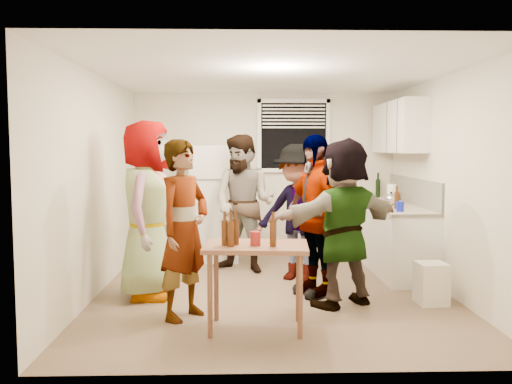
{
  "coord_description": "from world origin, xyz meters",
  "views": [
    {
      "loc": [
        -0.37,
        -6.14,
        1.68
      ],
      "look_at": [
        -0.19,
        0.2,
        1.15
      ],
      "focal_mm": 38.0,
      "sensor_mm": 36.0,
      "label": 1
    }
  ],
  "objects_px": {
    "wine_bottle": "(378,198)",
    "serving_table": "(256,329)",
    "refrigerator": "(215,203)",
    "guest_grey": "(148,297)",
    "red_cup": "(255,245)",
    "guest_back_right": "(297,280)",
    "beer_bottle_table": "(231,247)",
    "guest_stripe": "(185,317)",
    "guest_black": "(315,295)",
    "kettle": "(391,205)",
    "trash_bin": "(431,281)",
    "beer_bottle_counter": "(396,209)",
    "blue_cup": "(400,212)",
    "guest_back_left": "(244,271)",
    "guest_orange": "(342,305)"
  },
  "relations": [
    {
      "from": "refrigerator",
      "to": "guest_grey",
      "type": "distance_m",
      "value": 2.29
    },
    {
      "from": "guest_stripe",
      "to": "guest_grey",
      "type": "bearing_deg",
      "value": 66.96
    },
    {
      "from": "serving_table",
      "to": "refrigerator",
      "type": "bearing_deg",
      "value": 99.44
    },
    {
      "from": "trash_bin",
      "to": "guest_back_right",
      "type": "distance_m",
      "value": 1.74
    },
    {
      "from": "blue_cup",
      "to": "guest_grey",
      "type": "bearing_deg",
      "value": -171.39
    },
    {
      "from": "kettle",
      "to": "guest_grey",
      "type": "height_order",
      "value": "kettle"
    },
    {
      "from": "kettle",
      "to": "beer_bottle_table",
      "type": "bearing_deg",
      "value": -120.48
    },
    {
      "from": "blue_cup",
      "to": "trash_bin",
      "type": "relative_size",
      "value": 0.28
    },
    {
      "from": "beer_bottle_counter",
      "to": "serving_table",
      "type": "bearing_deg",
      "value": -134.53
    },
    {
      "from": "kettle",
      "to": "blue_cup",
      "type": "bearing_deg",
      "value": -86.48
    },
    {
      "from": "red_cup",
      "to": "guest_back_left",
      "type": "height_order",
      "value": "red_cup"
    },
    {
      "from": "beer_bottle_table",
      "to": "guest_orange",
      "type": "xyz_separation_m",
      "value": [
        1.17,
        0.84,
        -0.79
      ]
    },
    {
      "from": "guest_stripe",
      "to": "guest_back_right",
      "type": "relative_size",
      "value": 1.02
    },
    {
      "from": "blue_cup",
      "to": "guest_orange",
      "type": "distance_m",
      "value": 1.48
    },
    {
      "from": "wine_bottle",
      "to": "trash_bin",
      "type": "bearing_deg",
      "value": -91.72
    },
    {
      "from": "beer_bottle_table",
      "to": "red_cup",
      "type": "relative_size",
      "value": 1.8
    },
    {
      "from": "guest_back_right",
      "to": "guest_black",
      "type": "relative_size",
      "value": 0.94
    },
    {
      "from": "kettle",
      "to": "refrigerator",
      "type": "bearing_deg",
      "value": 171.37
    },
    {
      "from": "guest_black",
      "to": "guest_orange",
      "type": "relative_size",
      "value": 1.02
    },
    {
      "from": "guest_orange",
      "to": "guest_black",
      "type": "bearing_deg",
      "value": -87.85
    },
    {
      "from": "beer_bottle_counter",
      "to": "guest_stripe",
      "type": "height_order",
      "value": "beer_bottle_counter"
    },
    {
      "from": "wine_bottle",
      "to": "beer_bottle_table",
      "type": "distance_m",
      "value": 4.13
    },
    {
      "from": "guest_black",
      "to": "wine_bottle",
      "type": "bearing_deg",
      "value": 124.63
    },
    {
      "from": "guest_grey",
      "to": "blue_cup",
      "type": "bearing_deg",
      "value": -75.5
    },
    {
      "from": "serving_table",
      "to": "guest_grey",
      "type": "height_order",
      "value": "serving_table"
    },
    {
      "from": "serving_table",
      "to": "guest_black",
      "type": "xyz_separation_m",
      "value": [
        0.7,
        1.15,
        0.0
      ]
    },
    {
      "from": "serving_table",
      "to": "guest_back_left",
      "type": "bearing_deg",
      "value": 92.39
    },
    {
      "from": "guest_back_right",
      "to": "guest_orange",
      "type": "relative_size",
      "value": 0.97
    },
    {
      "from": "guest_black",
      "to": "guest_stripe",
      "type": "bearing_deg",
      "value": -86.06
    },
    {
      "from": "guest_grey",
      "to": "guest_back_right",
      "type": "bearing_deg",
      "value": -61.14
    },
    {
      "from": "beer_bottle_table",
      "to": "red_cup",
      "type": "xyz_separation_m",
      "value": [
        0.22,
        0.06,
        0.0
      ]
    },
    {
      "from": "guest_black",
      "to": "guest_orange",
      "type": "height_order",
      "value": "guest_orange"
    },
    {
      "from": "beer_bottle_table",
      "to": "guest_grey",
      "type": "distance_m",
      "value": 1.74
    },
    {
      "from": "beer_bottle_table",
      "to": "guest_grey",
      "type": "bearing_deg",
      "value": 128.03
    },
    {
      "from": "wine_bottle",
      "to": "beer_bottle_counter",
      "type": "distance_m",
      "value": 1.53
    },
    {
      "from": "wine_bottle",
      "to": "serving_table",
      "type": "bearing_deg",
      "value": -120.34
    },
    {
      "from": "serving_table",
      "to": "guest_orange",
      "type": "relative_size",
      "value": 0.53
    },
    {
      "from": "guest_back_right",
      "to": "blue_cup",
      "type": "bearing_deg",
      "value": 16.01
    },
    {
      "from": "wine_bottle",
      "to": "serving_table",
      "type": "relative_size",
      "value": 0.3
    },
    {
      "from": "kettle",
      "to": "trash_bin",
      "type": "distance_m",
      "value": 1.67
    },
    {
      "from": "refrigerator",
      "to": "guest_back_left",
      "type": "bearing_deg",
      "value": -62.19
    },
    {
      "from": "wine_bottle",
      "to": "beer_bottle_counter",
      "type": "xyz_separation_m",
      "value": [
        -0.15,
        -1.52,
        -0.0
      ]
    },
    {
      "from": "refrigerator",
      "to": "guest_back_left",
      "type": "xyz_separation_m",
      "value": [
        0.42,
        -0.8,
        -0.85
      ]
    },
    {
      "from": "blue_cup",
      "to": "serving_table",
      "type": "distance_m",
      "value": 2.54
    },
    {
      "from": "refrigerator",
      "to": "red_cup",
      "type": "xyz_separation_m",
      "value": [
        0.51,
        -3.19,
        -0.06
      ]
    },
    {
      "from": "guest_back_left",
      "to": "red_cup",
      "type": "bearing_deg",
      "value": -61.8
    },
    {
      "from": "guest_back_right",
      "to": "trash_bin",
      "type": "bearing_deg",
      "value": -10.06
    },
    {
      "from": "refrigerator",
      "to": "blue_cup",
      "type": "relative_size",
      "value": 13.76
    },
    {
      "from": "red_cup",
      "to": "guest_back_right",
      "type": "height_order",
      "value": "red_cup"
    },
    {
      "from": "refrigerator",
      "to": "guest_stripe",
      "type": "relative_size",
      "value": 0.97
    }
  ]
}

